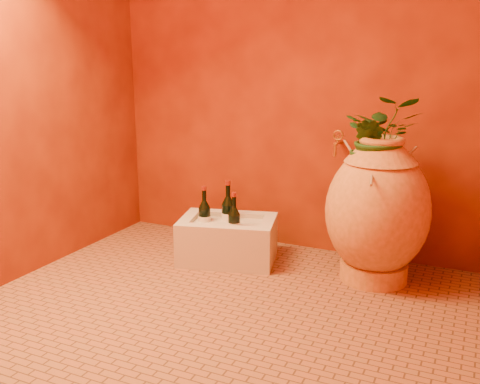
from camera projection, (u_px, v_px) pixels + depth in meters
The scene contains 11 objects.
floor at pixel (228, 305), 2.75m from camera, with size 2.50×2.50×0.00m, color brown.
wall_back at pixel (298, 55), 3.32m from camera, with size 2.50×0.02×2.50m, color #601805.
wall_left at pixel (24, 55), 2.95m from camera, with size 0.02×2.00×2.50m, color #601805.
amphora at pixel (377, 211), 2.97m from camera, with size 0.72×0.72×0.82m.
stone_basin at pixel (228, 240), 3.33m from camera, with size 0.66×0.53×0.27m.
wine_bottle_a at pixel (228, 215), 3.36m from camera, with size 0.08×0.08×0.35m.
wine_bottle_b at pixel (205, 218), 3.34m from camera, with size 0.08×0.08×0.32m.
wine_bottle_c at pixel (234, 225), 3.22m from camera, with size 0.08×0.08×0.31m.
wall_tap at pixel (337, 142), 3.26m from camera, with size 0.07×0.14×0.15m.
plant_main at pixel (382, 136), 2.88m from camera, with size 0.40×0.34×0.44m, color #194619.
plant_side at pixel (366, 148), 2.89m from camera, with size 0.18×0.14×0.32m, color #194619.
Camera 1 is at (1.12, -2.26, 1.24)m, focal length 40.00 mm.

